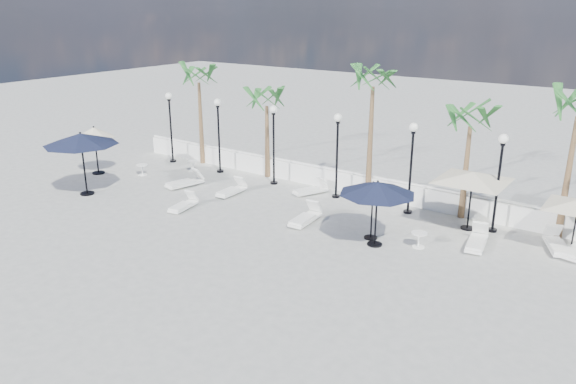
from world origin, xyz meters
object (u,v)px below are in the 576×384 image
Objects in this scene: parasol_navy_right at (377,188)px; lounger_3 at (311,190)px; lounger_6 at (557,244)px; parasol_cream_sq_a at (473,172)px; parasol_cream_small at (94,133)px; lounger_4 at (306,217)px; parasol_navy_mid at (373,188)px; lounger_1 at (184,205)px; lounger_0 at (185,182)px; lounger_2 at (232,190)px; parasol_navy_left at (81,139)px; lounger_5 at (477,241)px.

lounger_3 is at bearing 145.20° from parasol_navy_right.
lounger_6 is 0.37× the size of parasol_cream_sq_a.
lounger_6 is 21.72m from parasol_cream_small.
parasol_cream_sq_a reaches higher than lounger_4.
parasol_navy_right reaches higher than parasol_navy_mid.
lounger_0 is at bearing 123.58° from lounger_1.
lounger_2 is (0.40, 2.68, 0.01)m from lounger_1.
lounger_2 is 8.23m from parasol_cream_small.
lounger_2 is at bearing 163.31° from lounger_4.
lounger_4 is at bearing 175.16° from lounger_6.
lounger_0 is 5.69m from parasol_cream_small.
lounger_0 reaches higher than lounger_3.
parasol_navy_left is 1.21× the size of parasol_navy_right.
parasol_navy_left is (-19.00, -5.79, 2.36)m from lounger_6.
lounger_3 is at bearing 114.85° from lounger_4.
parasol_navy_mid is at bearing 10.35° from lounger_0.
lounger_6 is (10.55, -0.17, 0.01)m from lounger_3.
lounger_6 is at bearing 21.52° from lounger_0.
parasol_cream_small is at bearing 176.56° from lounger_5.
parasol_cream_sq_a is at bearing 24.22° from lounger_0.
lounger_0 is at bearing 177.21° from parasol_navy_mid.
lounger_0 is 1.18× the size of lounger_1.
lounger_3 is (2.94, 2.15, -0.00)m from lounger_2.
lounger_1 is 7.84m from parasol_cream_small.
lounger_5 is at bearing 17.31° from lounger_0.
parasol_cream_sq_a is at bearing 57.08° from parasol_navy_right.
lounger_5 is 0.76× the size of parasol_navy_mid.
parasol_cream_sq_a is at bearing 48.63° from parasol_navy_mid.
parasol_navy_right is (-5.50, -3.34, 1.95)m from lounger_6.
parasol_cream_sq_a reaches higher than parasol_navy_mid.
lounger_0 reaches higher than lounger_5.
lounger_1 is at bearing -32.92° from lounger_0.
parasol_cream_sq_a is at bearing 20.63° from parasol_navy_left.
lounger_0 is 7.37m from lounger_4.
parasol_cream_sq_a is (-0.84, 1.52, 2.07)m from lounger_5.
parasol_navy_mid is (13.10, 2.92, -0.61)m from parasol_navy_left.
lounger_2 reaches higher than lounger_1.
lounger_5 reaches higher than lounger_6.
lounger_3 is 10.61m from parasol_navy_left.
parasol_navy_left reaches higher than parasol_cream_sq_a.
parasol_navy_left is 0.66× the size of parasol_cream_sq_a.
lounger_4 is 12.77m from parasol_cream_small.
lounger_5 is (6.35, 1.60, -0.00)m from lounger_4.
lounger_1 is at bearing -155.69° from parasol_cream_sq_a.
lounger_3 is at bearing 155.46° from lounger_6.
parasol_navy_mid is (2.86, 0.10, 1.74)m from lounger_4.
parasol_cream_small reaches higher than parasol_cream_sq_a.
lounger_3 is 0.94× the size of lounger_5.
parasol_cream_small is at bearing -138.19° from lounger_3.
parasol_cream_sq_a is (2.26, 3.48, 0.13)m from parasol_navy_right.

